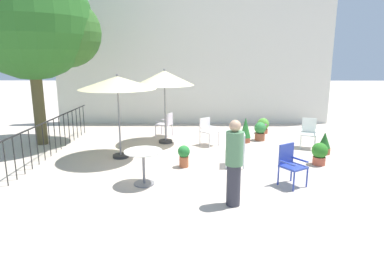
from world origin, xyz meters
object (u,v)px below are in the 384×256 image
Objects in this scene: patio_umbrella_1 at (164,79)px; potted_plant_3 at (320,153)px; patio_umbrella_0 at (117,83)px; potted_plant_5 at (184,155)px; potted_plant_2 at (246,130)px; standing_person at (234,162)px; patio_chair_2 at (166,123)px; patio_chair_3 at (238,147)px; cafe_table_0 at (143,161)px; shade_tree at (33,19)px; potted_plant_0 at (260,131)px; potted_plant_1 at (324,143)px; patio_chair_0 at (290,162)px; patio_chair_4 at (309,131)px; potted_plant_4 at (263,125)px; patio_chair_1 at (208,129)px.

patio_umbrella_1 is 4.07× the size of potted_plant_3.
patio_umbrella_0 reaches higher than potted_plant_5.
potted_plant_2 is 0.51× the size of standing_person.
patio_umbrella_1 is 1.78m from patio_chair_2.
cafe_table_0 is at bearing -150.98° from patio_chair_3.
shade_tree is 3.61m from patio_umbrella_0.
patio_umbrella_1 is 3.59m from potted_plant_0.
potted_plant_0 is (6.99, 0.46, -3.51)m from shade_tree.
patio_umbrella_0 is 1.41× the size of standing_person.
potted_plant_1 is (1.53, -1.54, -0.01)m from potted_plant_0.
potted_plant_1 is (1.65, 2.32, -0.20)m from patio_chair_0.
patio_chair_4 is 1.41× the size of potted_plant_1.
potted_plant_5 reaches higher than potted_plant_4.
patio_umbrella_1 reaches higher than patio_chair_0.
patio_umbrella_1 is (1.10, 1.60, 0.03)m from patio_umbrella_0.
potted_plant_2 is at bearing 51.73° from potted_plant_5.
patio_chair_1 reaches higher than potted_plant_0.
potted_plant_2 is at bearing 148.27° from potted_plant_1.
potted_plant_5 is at bearing 54.12° from cafe_table_0.
shade_tree is at bearing -165.98° from patio_chair_2.
patio_umbrella_0 is at bearing 167.32° from patio_chair_3.
potted_plant_0 reaches higher than potted_plant_3.
patio_chair_1 reaches higher than potted_plant_5.
patio_umbrella_1 is 4.24× the size of potted_plant_5.
potted_plant_4 is at bearing 11.65° from shade_tree.
potted_plant_4 is at bearing 69.15° from patio_chair_3.
potted_plant_2 is at bearing 1.30° from patio_umbrella_1.
patio_chair_0 is 1.60× the size of potted_plant_5.
patio_umbrella_0 reaches higher than cafe_table_0.
potted_plant_3 is 1.05× the size of potted_plant_4.
potted_plant_4 is at bearing 53.53° from potted_plant_5.
potted_plant_0 is 3.64m from potted_plant_5.
potted_plant_0 is (3.28, 3.85, -0.21)m from cafe_table_0.
patio_umbrella_1 reaches higher than patio_chair_4.
patio_chair_2 is 0.92× the size of patio_chair_4.
patio_chair_0 is 1.62× the size of potted_plant_4.
potted_plant_4 is (2.09, 1.64, -0.21)m from patio_chair_1.
patio_chair_4 is at bearing -7.08° from patio_umbrella_1.
patio_chair_1 is (1.35, -0.27, -1.56)m from patio_umbrella_1.
patio_umbrella_0 is 5.82m from patio_chair_4.
potted_plant_3 is at bearing 3.17° from potted_plant_5.
potted_plant_4 is at bearing 33.18° from patio_umbrella_0.
patio_chair_0 reaches higher than patio_chair_2.
patio_chair_1 reaches higher than potted_plant_1.
patio_umbrella_1 is 3.86× the size of potted_plant_0.
patio_umbrella_0 reaches higher than potted_plant_4.
patio_umbrella_0 is 2.67× the size of patio_chair_3.
cafe_table_0 is 1.46× the size of potted_plant_5.
potted_plant_3 is 3.62m from potted_plant_4.
potted_plant_0 is 0.60m from potted_plant_2.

